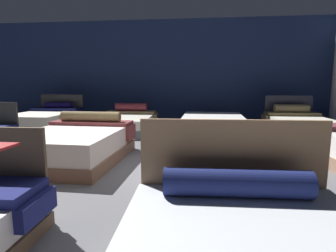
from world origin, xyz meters
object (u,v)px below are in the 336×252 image
Objects in this scene: bed_9 at (126,123)px; bed_10 at (213,124)px; bed_6 at (218,152)px; bed_8 at (46,120)px; bed_11 at (300,125)px; bed_5 at (75,144)px.

bed_9 is 1.00× the size of bed_10.
bed_6 reaches higher than bed_10.
bed_10 is (0.08, 3.08, 0.00)m from bed_6.
bed_8 reaches higher than bed_10.
bed_6 is 5.68m from bed_8.
bed_8 is 7.12m from bed_11.
bed_6 is 0.98× the size of bed_11.
bed_9 is (0.09, 3.01, -0.04)m from bed_5.
bed_11 is at bearing 1.27° from bed_8.
bed_8 is 0.99× the size of bed_11.
bed_11 is (4.80, 3.05, -0.03)m from bed_5.
bed_10 is 2.29m from bed_11.
bed_6 is at bearing -128.92° from bed_11.
bed_8 reaches higher than bed_6.
bed_5 reaches higher than bed_10.
bed_9 is 0.98× the size of bed_11.
bed_8 is at bearing -178.52° from bed_10.
bed_11 reaches higher than bed_9.
bed_9 reaches higher than bed_6.
bed_6 is 0.99× the size of bed_9.
bed_9 is at bearing 127.87° from bed_6.
bed_5 is at bearing 179.14° from bed_6.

